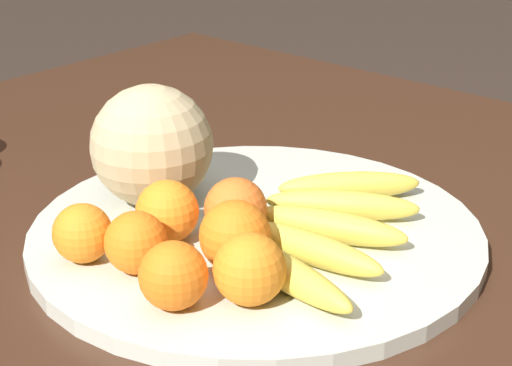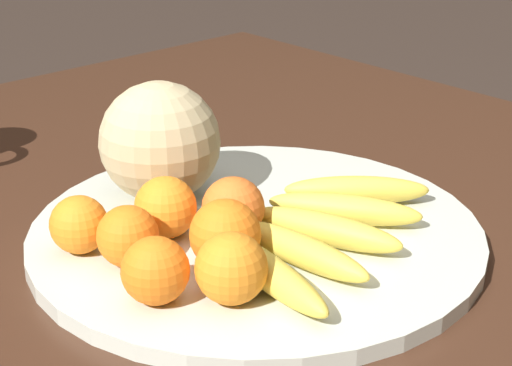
{
  "view_description": "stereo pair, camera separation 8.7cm",
  "coord_description": "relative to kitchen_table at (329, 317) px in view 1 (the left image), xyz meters",
  "views": [
    {
      "loc": [
        -0.45,
        0.63,
        1.14
      ],
      "look_at": [
        0.08,
        0.03,
        0.79
      ],
      "focal_mm": 60.0,
      "sensor_mm": 36.0,
      "label": 1
    },
    {
      "loc": [
        -0.51,
        0.57,
        1.14
      ],
      "look_at": [
        0.08,
        0.03,
        0.79
      ],
      "focal_mm": 60.0,
      "sensor_mm": 36.0,
      "label": 2
    }
  ],
  "objects": [
    {
      "name": "orange_mid_center",
      "position": [
        0.03,
        0.11,
        0.13
      ],
      "size": [
        0.07,
        0.07,
        0.07
      ],
      "color": "orange",
      "rests_on": "fruit_bowl"
    },
    {
      "name": "orange_back_left",
      "position": [
        -0.02,
        0.15,
        0.13
      ],
      "size": [
        0.06,
        0.06,
        0.06
      ],
      "color": "orange",
      "rests_on": "fruit_bowl"
    },
    {
      "name": "orange_side_extra",
      "position": [
        0.15,
        0.19,
        0.12
      ],
      "size": [
        0.06,
        0.06,
        0.06
      ],
      "color": "orange",
      "rests_on": "fruit_bowl"
    },
    {
      "name": "orange_top_small",
      "position": [
        0.08,
        0.06,
        0.13
      ],
      "size": [
        0.06,
        0.06,
        0.06
      ],
      "color": "orange",
      "rests_on": "fruit_bowl"
    },
    {
      "name": "orange_front_right",
      "position": [
        0.12,
        0.11,
        0.13
      ],
      "size": [
        0.06,
        0.06,
        0.06
      ],
      "color": "orange",
      "rests_on": "fruit_bowl"
    },
    {
      "name": "orange_back_right",
      "position": [
        0.03,
        0.19,
        0.12
      ],
      "size": [
        0.06,
        0.06,
        0.06
      ],
      "color": "orange",
      "rests_on": "fruit_bowl"
    },
    {
      "name": "kitchen_table",
      "position": [
        0.0,
        0.0,
        0.0
      ],
      "size": [
        1.56,
        1.16,
        0.72
      ],
      "color": "#3D2316",
      "rests_on": "ground_plane"
    },
    {
      "name": "orange_front_left",
      "position": [
        0.1,
        0.17,
        0.12
      ],
      "size": [
        0.06,
        0.06,
        0.06
      ],
      "color": "orange",
      "rests_on": "fruit_bowl"
    },
    {
      "name": "fruit_bowl",
      "position": [
        0.08,
        0.03,
        0.09
      ],
      "size": [
        0.47,
        0.47,
        0.02
      ],
      "color": "beige",
      "rests_on": "kitchen_table"
    },
    {
      "name": "banana_bunch",
      "position": [
        0.01,
        0.01,
        0.11
      ],
      "size": [
        0.22,
        0.29,
        0.03
      ],
      "rotation": [
        0.0,
        0.0,
        3.47
      ],
      "color": "#473819",
      "rests_on": "fruit_bowl"
    },
    {
      "name": "melon",
      "position": [
        0.2,
        0.06,
        0.16
      ],
      "size": [
        0.13,
        0.13,
        0.13
      ],
      "color": "tan",
      "rests_on": "fruit_bowl"
    }
  ]
}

